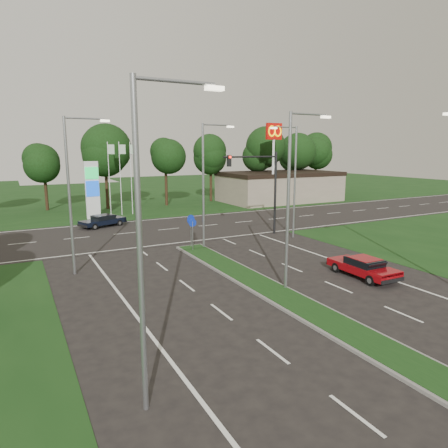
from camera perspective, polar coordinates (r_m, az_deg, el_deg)
name	(u,v)px	position (r m, az deg, el deg)	size (l,w,h in m)	color
ground	(363,342)	(16.69, 19.28, -15.56)	(160.00, 160.00, 0.00)	black
verge_far	(94,196)	(66.32, -18.02, 3.87)	(160.00, 50.00, 0.02)	#133311
cross_road	(158,230)	(36.50, -9.37, -0.89)	(160.00, 12.00, 0.02)	black
median_kerb	(297,305)	(19.32, 10.44, -11.24)	(2.00, 26.00, 0.12)	slate
commercial_building	(280,187)	(56.99, 7.97, 5.29)	(16.00, 9.00, 4.00)	gray
streetlight_median_near	(292,192)	(20.25, 9.64, 4.47)	(2.53, 0.22, 9.00)	gray
streetlight_median_far	(206,179)	(28.80, -2.62, 6.39)	(2.53, 0.22, 9.00)	gray
streetlight_left_near	(147,232)	(10.61, -10.99, -1.10)	(2.53, 0.22, 9.00)	gray
streetlight_left_far	(73,187)	(24.23, -20.83, 4.91)	(2.53, 0.22, 9.00)	gray
streetlight_right_far	(293,176)	(32.89, 9.84, 6.77)	(2.53, 0.22, 9.00)	gray
traffic_signal	(263,180)	(33.61, 5.54, 6.23)	(5.10, 0.42, 7.00)	black
median_signs	(191,226)	(29.19, -4.67, -0.24)	(1.16, 1.76, 2.38)	gray
gas_pylon	(94,188)	(43.84, -18.04, 4.86)	(5.80, 1.26, 8.00)	silver
mcdonalds_sign	(274,143)	(51.15, 7.13, 11.42)	(2.20, 0.47, 10.40)	silver
treeline_far	(115,152)	(51.17, -15.32, 9.84)	(6.00, 6.00, 9.90)	black
red_sedan	(363,267)	(24.22, 19.26, -5.77)	(1.81, 4.19, 1.14)	maroon
navy_sedan	(103,221)	(39.20, -16.93, 0.48)	(4.45, 3.04, 1.13)	black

